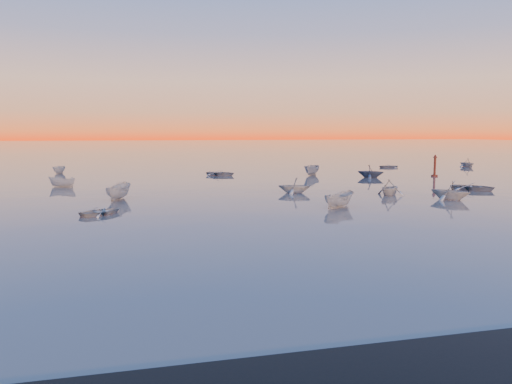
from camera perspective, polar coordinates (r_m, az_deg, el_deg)
name	(u,v)px	position (r m, az deg, el deg)	size (l,w,h in m)	color
ground	(179,161)	(117.23, -8.74, 3.55)	(600.00, 600.00, 0.00)	#685E57
mud_lobes	(439,312)	(20.08, 20.21, -12.76)	(140.00, 6.00, 0.07)	black
moored_fleet	(211,179)	(70.69, -5.16, 1.47)	(124.00, 58.00, 1.20)	#BABAB6
boat_near_center	(339,207)	(44.74, 9.46, -1.73)	(3.94, 1.67, 1.36)	#BABAB6
boat_near_right	(450,200)	(52.63, 21.29, -0.82)	(3.98, 1.79, 1.39)	#BABAB6
channel_marker	(435,167)	(79.55, 19.76, 2.67)	(0.96, 0.96, 3.42)	#4D1A10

